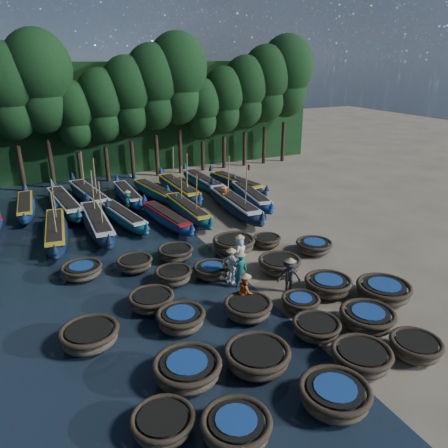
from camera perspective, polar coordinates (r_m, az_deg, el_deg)
name	(u,v)px	position (r m, az deg, el deg)	size (l,w,h in m)	color
ground	(231,267)	(23.31, 0.92, -5.59)	(120.00, 120.00, 0.00)	gray
foliage_wall	(119,118)	(43.46, -13.53, 13.30)	(40.00, 3.00, 10.00)	black
coracle_0	(163,423)	(14.24, -8.00, -24.34)	(1.95, 1.95, 0.64)	brown
coracle_1	(236,427)	(13.90, 1.59, -25.03)	(2.45, 2.45, 0.77)	brown
coracle_2	(334,395)	(15.19, 14.23, -20.88)	(2.49, 2.49, 0.80)	brown
coracle_3	(361,357)	(16.98, 17.51, -16.26)	(2.62, 2.62, 0.76)	brown
coracle_4	(416,347)	(18.17, 23.74, -14.50)	(2.25, 2.25, 0.73)	brown
coracle_5	(187,369)	(15.73, -4.81, -18.41)	(2.96, 2.96, 0.82)	brown
coracle_6	(257,357)	(16.24, 4.35, -16.95)	(2.75, 2.75, 0.82)	brown
coracle_7	(316,328)	(18.17, 11.98, -13.13)	(1.94, 1.94, 0.67)	brown
coracle_8	(367,318)	(19.13, 18.22, -11.62)	(2.69, 2.69, 0.81)	brown
coracle_9	(384,291)	(21.39, 20.12, -8.19)	(2.49, 2.49, 0.81)	brown
coracle_10	(90,336)	(18.01, -17.16, -13.78)	(2.52, 2.52, 0.79)	brown
coracle_11	(181,319)	(18.23, -5.65, -12.26)	(2.22, 2.22, 0.81)	brown
coracle_12	(248,308)	(18.91, 3.15, -10.94)	(2.43, 2.43, 0.77)	brown
coracle_13	(300,303)	(19.72, 9.96, -10.07)	(1.73, 1.73, 0.63)	brown
coracle_14	(328,285)	(21.16, 13.44, -7.78)	(2.55, 2.55, 0.78)	brown
coracle_15	(151,301)	(19.73, -9.48, -9.83)	(2.14, 2.14, 0.74)	brown
coracle_16	(173,275)	(21.65, -6.62, -6.69)	(2.09, 2.09, 0.74)	brown
coracle_17	(212,270)	(22.10, -1.61, -6.07)	(1.88, 1.88, 0.65)	brown
coracle_18	(279,264)	(22.71, 7.25, -5.25)	(2.35, 2.35, 0.79)	brown
coracle_19	(314,246)	(25.24, 11.67, -2.86)	(2.31, 2.31, 0.70)	brown
coracle_20	(82,270)	(23.15, -18.07, -5.79)	(2.13, 2.13, 0.70)	brown
coracle_21	(135,264)	(23.21, -11.60, -5.09)	(2.27, 2.27, 0.69)	brown
coracle_22	(176,253)	(24.02, -6.35, -3.77)	(2.16, 2.16, 0.73)	brown
coracle_23	(234,244)	(24.79, 1.29, -2.66)	(2.60, 2.60, 0.85)	brown
coracle_24	(267,241)	(25.68, 5.63, -2.18)	(1.82, 1.82, 0.64)	brown
long_boat_2	(56,231)	(28.28, -21.12, -0.90)	(2.28, 8.23, 3.52)	#0E1E34
long_boat_3	(97,223)	(28.75, -16.22, 0.12)	(1.74, 8.75, 3.72)	#0E1E34
long_boat_4	(123,217)	(29.72, -13.06, 0.93)	(2.54, 7.38, 1.32)	#0E3C52
long_boat_5	(166,218)	(29.06, -7.55, 0.81)	(2.22, 7.19, 1.28)	navy
long_boat_6	(187,210)	(30.24, -4.83, 1.85)	(1.60, 7.98, 3.39)	#0E3C52
long_boat_7	(234,204)	(31.05, 1.35, 2.57)	(2.04, 9.01, 3.83)	#0E1E34
long_boat_8	(251,196)	(33.16, 3.54, 3.63)	(2.45, 7.96, 1.41)	navy
long_boat_10	(26,207)	(34.00, -24.49, 2.09)	(1.71, 7.37, 1.30)	navy
long_boat_11	(65,204)	(33.33, -20.09, 2.53)	(2.36, 8.70, 1.54)	#0E3C52
long_boat_12	(89,195)	(34.77, -17.22, 3.63)	(2.71, 8.68, 3.72)	#0E1E34
long_boat_13	(128,194)	(34.48, -12.46, 3.79)	(1.33, 7.51, 1.32)	navy
long_boat_14	(154,191)	(34.90, -9.11, 4.23)	(2.42, 7.41, 1.32)	#0E3C52
long_boat_15	(179,189)	(35.05, -5.94, 4.61)	(1.72, 8.77, 3.73)	navy
long_boat_16	(203,182)	(36.97, -2.75, 5.51)	(1.69, 8.24, 1.45)	#0E3C52
long_boat_17	(236,183)	(36.58, 1.63, 5.34)	(2.69, 8.04, 1.43)	#0E1E34
fisherman_0	(240,251)	(22.81, 2.04, -3.56)	(1.04, 1.02, 2.01)	silver
fisherman_1	(240,269)	(20.91, 2.14, -5.87)	(0.76, 0.62, 2.00)	#1A7067
fisherman_2	(245,290)	(19.38, 2.81, -8.65)	(0.85, 0.95, 1.81)	#B95418
fisherman_3	(289,276)	(20.70, 8.52, -6.69)	(1.29, 1.10, 1.93)	black
fisherman_4	(231,265)	(21.38, 0.94, -5.38)	(0.83, 1.12, 1.96)	silver
fisherman_5	(128,201)	(31.95, -12.45, 2.96)	(0.98, 1.46, 1.71)	#1A7067
fisherman_6	(224,197)	(31.79, 0.03, 3.56)	(0.95, 0.94, 1.86)	#B95418
tree_3	(8,91)	(38.65, -26.36, 15.35)	(4.92, 4.92, 11.60)	black
tree_4	(39,81)	(38.70, -23.02, 16.86)	(5.34, 5.34, 12.58)	black
tree_5	(74,114)	(39.14, -19.03, 13.39)	(3.68, 3.68, 8.68)	black
tree_6	(101,105)	(39.43, -15.74, 14.78)	(4.09, 4.09, 9.65)	black
tree_7	(128,95)	(39.86, -12.48, 16.09)	(4.51, 4.51, 10.63)	black
tree_8	(153,86)	(40.42, -9.26, 17.33)	(4.92, 4.92, 11.60)	black
tree_9	(178,78)	(41.12, -6.09, 18.47)	(5.34, 5.34, 12.58)	black
tree_10	(202,108)	(42.17, -2.91, 14.94)	(3.68, 3.68, 8.68)	black
tree_11	(224,99)	(43.05, 0.00, 16.00)	(4.09, 4.09, 9.65)	black
tree_12	(245,91)	(44.05, 2.81, 16.97)	(4.51, 4.51, 10.63)	black
tree_13	(266,83)	(45.15, 5.52, 17.86)	(4.92, 4.92, 11.60)	black
tree_14	(286,75)	(46.35, 8.12, 18.67)	(5.34, 5.34, 12.58)	black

